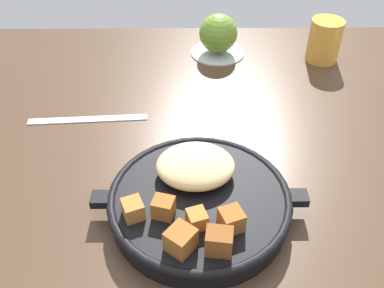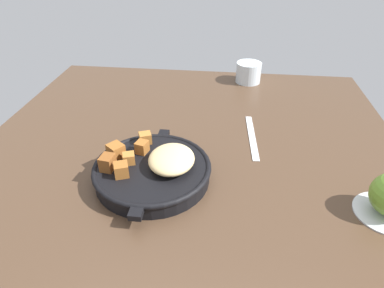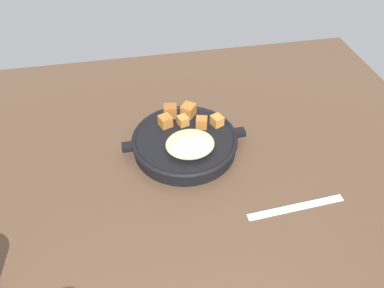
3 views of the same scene
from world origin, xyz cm
name	(u,v)px [view 2 (image 2 of 3)]	position (x,y,z in cm)	size (l,w,h in cm)	color
ground_plane	(184,175)	(0.00, 0.00, -1.20)	(119.04, 103.24, 2.40)	#473323
cast_iron_skillet	(153,169)	(3.22, -6.06, 2.55)	(29.06, 24.72, 6.84)	black
butter_knife	(252,136)	(-15.82, 15.24, 0.18)	(20.83, 1.60, 0.36)	silver
water_glass_short	(248,72)	(-51.49, 14.94, 3.33)	(8.38, 8.38, 6.67)	silver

